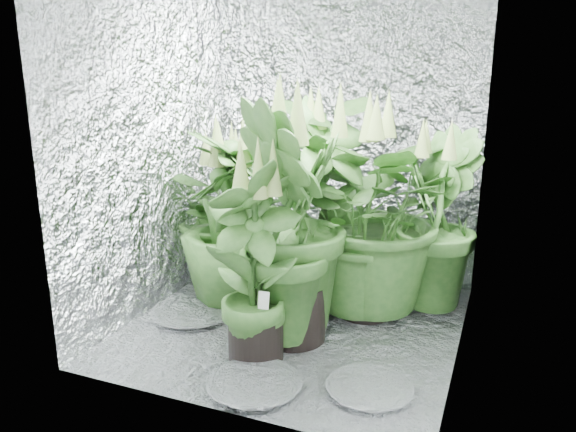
# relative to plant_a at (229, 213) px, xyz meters

# --- Properties ---
(ground) EXTENTS (1.60, 1.60, 0.00)m
(ground) POSITION_rel_plant_a_xyz_m (0.55, -0.35, -0.45)
(ground) COLOR silver
(ground) RESTS_ON ground
(walls) EXTENTS (1.62, 1.62, 2.00)m
(walls) POSITION_rel_plant_a_xyz_m (0.55, -0.35, 0.55)
(walls) COLOR silver
(walls) RESTS_ON ground
(plant_a) EXTENTS (0.82, 0.82, 0.95)m
(plant_a) POSITION_rel_plant_a_xyz_m (0.00, 0.00, 0.00)
(plant_a) COLOR black
(plant_a) RESTS_ON ground
(plant_b) EXTENTS (0.81, 0.81, 1.20)m
(plant_b) POSITION_rel_plant_a_xyz_m (0.59, -0.06, 0.11)
(plant_b) COLOR black
(plant_b) RESTS_ON ground
(plant_c) EXTENTS (0.66, 0.66, 1.04)m
(plant_c) POSITION_rel_plant_a_xyz_m (1.15, 0.15, 0.04)
(plant_c) COLOR black
(plant_c) RESTS_ON ground
(plant_d) EXTENTS (0.74, 0.74, 1.04)m
(plant_d) POSITION_rel_plant_a_xyz_m (0.13, -0.25, 0.03)
(plant_d) COLOR black
(plant_d) RESTS_ON ground
(plant_e) EXTENTS (1.33, 1.33, 1.18)m
(plant_e) POSITION_rel_plant_a_xyz_m (0.85, -0.09, 0.11)
(plant_e) COLOR black
(plant_e) RESTS_ON ground
(plant_f) EXTENTS (0.65, 0.65, 0.99)m
(plant_f) POSITION_rel_plant_a_xyz_m (0.51, -0.73, 0.01)
(plant_f) COLOR black
(plant_f) RESTS_ON ground
(plant_g) EXTENTS (0.79, 0.79, 1.24)m
(plant_g) POSITION_rel_plant_a_xyz_m (0.59, -0.49, 0.12)
(plant_g) COLOR black
(plant_g) RESTS_ON ground
(circulation_fan) EXTENTS (0.17, 0.33, 0.38)m
(circulation_fan) POSITION_rel_plant_a_xyz_m (1.14, 0.27, -0.29)
(circulation_fan) COLOR black
(circulation_fan) RESTS_ON ground
(plant_label) EXTENTS (0.05, 0.02, 0.08)m
(plant_label) POSITION_rel_plant_a_xyz_m (0.56, -0.76, -0.15)
(plant_label) COLOR white
(plant_label) RESTS_ON plant_f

